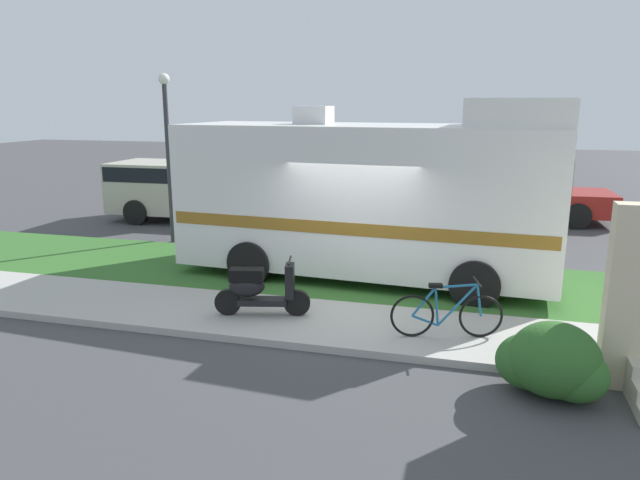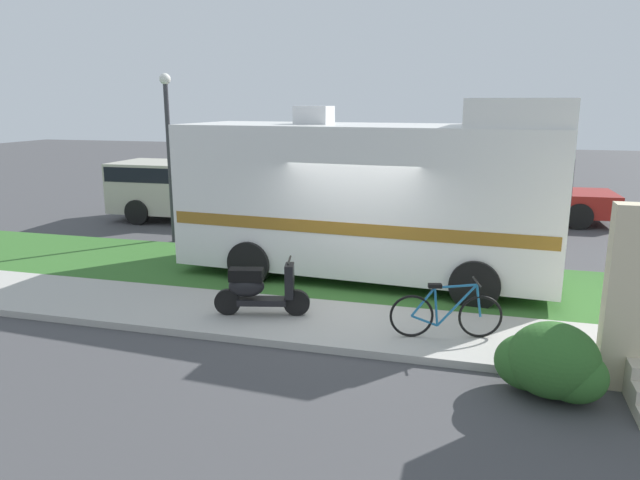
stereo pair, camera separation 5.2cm
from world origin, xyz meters
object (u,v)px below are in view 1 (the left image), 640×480
at_px(scooter, 258,289).
at_px(pickup_truck_near, 184,190).
at_px(street_lamp_post, 168,142).
at_px(bicycle, 447,313).
at_px(pickup_truck_far, 496,189).
at_px(motorhome_rv, 371,196).

height_order(scooter, pickup_truck_near, pickup_truck_near).
height_order(pickup_truck_near, street_lamp_post, street_lamp_post).
height_order(bicycle, pickup_truck_far, pickup_truck_far).
relative_size(motorhome_rv, pickup_truck_far, 1.38).
distance_m(pickup_truck_near, street_lamp_post, 3.38).
bearing_deg(pickup_truck_far, pickup_truck_near, -164.02).
height_order(motorhome_rv, pickup_truck_near, motorhome_rv).
relative_size(scooter, bicycle, 0.95).
bearing_deg(motorhome_rv, street_lamp_post, 161.47).
height_order(motorhome_rv, pickup_truck_far, motorhome_rv).
xyz_separation_m(motorhome_rv, street_lamp_post, (-5.60, 1.88, 0.86)).
bearing_deg(scooter, bicycle, -2.75).
bearing_deg(bicycle, street_lamp_post, 145.84).
bearing_deg(pickup_truck_near, pickup_truck_far, 15.98).
bearing_deg(street_lamp_post, pickup_truck_far, 33.32).
relative_size(bicycle, pickup_truck_near, 0.29).
bearing_deg(pickup_truck_near, bicycle, -42.56).
relative_size(motorhome_rv, bicycle, 4.63).
bearing_deg(pickup_truck_far, motorhome_rv, -109.86).
xyz_separation_m(bicycle, pickup_truck_near, (-8.42, 7.73, 0.47)).
distance_m(pickup_truck_near, pickup_truck_far, 9.69).
relative_size(bicycle, pickup_truck_far, 0.30).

